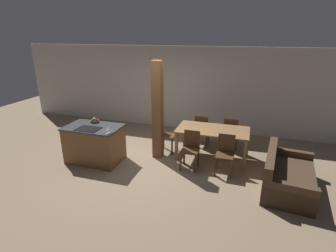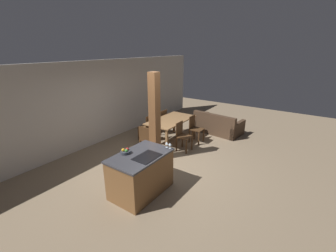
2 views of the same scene
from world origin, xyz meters
The scene contains 14 objects.
ground_plane centered at (0.00, 0.00, 0.00)m, with size 16.00×16.00×0.00m, color #847056.
wall_back centered at (0.00, 2.76, 1.35)m, with size 11.20×0.08×2.70m.
kitchen_island centered at (-1.17, -0.31, 0.46)m, with size 1.36×0.87×0.93m.
fruit_bowl centered at (-1.30, -0.01, 0.97)m, with size 0.22×0.22×0.11m.
wine_glass_near centered at (-0.57, -0.66, 1.03)m, with size 0.07×0.07×0.14m.
wine_glass_middle centered at (-0.57, -0.57, 1.03)m, with size 0.07×0.07×0.14m.
dining_table centered at (1.61, 0.78, 0.68)m, with size 1.80×0.96×0.78m.
dining_chair_near_left centered at (1.20, 0.07, 0.49)m, with size 0.40×0.40×0.91m.
dining_chair_near_right centered at (2.01, 0.07, 0.49)m, with size 0.40×0.40×0.91m.
dining_chair_far_left centered at (1.20, 1.49, 0.49)m, with size 0.40×0.40×0.91m.
dining_chair_far_right centered at (2.01, 1.49, 0.49)m, with size 0.40×0.40×0.91m.
dining_chair_head_end centered at (0.34, 0.78, 0.49)m, with size 0.40×0.40×0.91m.
couch centered at (3.31, -0.22, 0.26)m, with size 1.12×1.79×0.79m.
timber_post centered at (0.26, 0.41, 1.24)m, with size 0.24×0.24×2.48m.
Camera 1 is at (2.41, -5.49, 3.08)m, focal length 28.00 mm.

